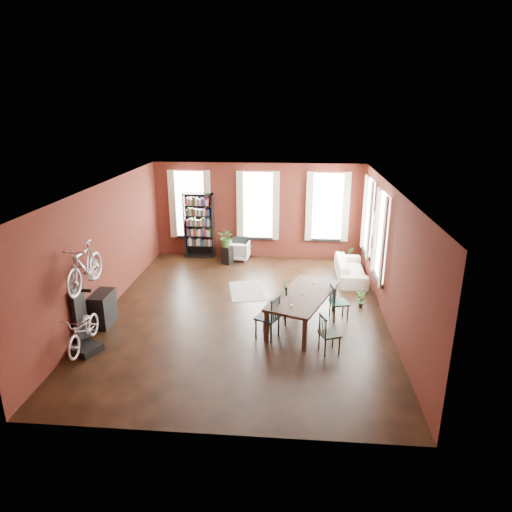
# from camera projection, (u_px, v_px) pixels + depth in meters

# --- Properties ---
(room) EXTENTS (9.00, 9.04, 3.22)m
(room) POSITION_uv_depth(u_px,v_px,m) (256.00, 225.00, 11.46)
(room) COLOR black
(room) RESTS_ON ground
(dining_table) EXTENTS (1.83, 2.57, 0.80)m
(dining_table) POSITION_uv_depth(u_px,v_px,m) (303.00, 310.00, 10.80)
(dining_table) COLOR #443429
(dining_table) RESTS_ON ground
(dining_chair_a) EXTENTS (0.62, 0.62, 1.02)m
(dining_chair_a) POSITION_uv_depth(u_px,v_px,m) (267.00, 317.00, 10.20)
(dining_chair_a) COLOR #1B3B3A
(dining_chair_a) RESTS_ON ground
(dining_chair_b) EXTENTS (0.49, 0.49, 0.99)m
(dining_chair_b) POSITION_uv_depth(u_px,v_px,m) (277.00, 304.00, 10.90)
(dining_chair_b) COLOR black
(dining_chair_b) RESTS_ON ground
(dining_chair_c) EXTENTS (0.52, 0.52, 0.86)m
(dining_chair_c) POSITION_uv_depth(u_px,v_px,m) (330.00, 334.00, 9.61)
(dining_chair_c) COLOR black
(dining_chair_c) RESTS_ON ground
(dining_chair_d) EXTENTS (0.50, 0.50, 0.90)m
(dining_chair_d) POSITION_uv_depth(u_px,v_px,m) (339.00, 302.00, 11.07)
(dining_chair_d) COLOR #1B3B3C
(dining_chair_d) RESTS_ON ground
(bookshelf) EXTENTS (1.00, 0.32, 2.20)m
(bookshelf) POSITION_uv_depth(u_px,v_px,m) (199.00, 226.00, 15.45)
(bookshelf) COLOR black
(bookshelf) RESTS_ON ground
(white_armchair) EXTENTS (0.72, 0.68, 0.69)m
(white_armchair) POSITION_uv_depth(u_px,v_px,m) (239.00, 250.00, 15.39)
(white_armchair) COLOR silver
(white_armchair) RESTS_ON ground
(cream_sofa) EXTENTS (0.61, 2.08, 0.81)m
(cream_sofa) POSITION_uv_depth(u_px,v_px,m) (351.00, 266.00, 13.67)
(cream_sofa) COLOR beige
(cream_sofa) RESTS_ON ground
(striped_rug) EXTENTS (1.18, 1.60, 0.01)m
(striped_rug) POSITION_uv_depth(u_px,v_px,m) (246.00, 291.00, 12.88)
(striped_rug) COLOR black
(striped_rug) RESTS_ON ground
(bike_trainer) EXTENTS (0.69, 0.69, 0.15)m
(bike_trainer) POSITION_uv_depth(u_px,v_px,m) (86.00, 349.00, 9.72)
(bike_trainer) COLOR black
(bike_trainer) RESTS_ON ground
(bike_wall_rack) EXTENTS (0.16, 0.60, 1.30)m
(bike_wall_rack) POSITION_uv_depth(u_px,v_px,m) (80.00, 316.00, 9.95)
(bike_wall_rack) COLOR black
(bike_wall_rack) RESTS_ON ground
(console_table) EXTENTS (0.40, 0.80, 0.80)m
(console_table) POSITION_uv_depth(u_px,v_px,m) (103.00, 309.00, 10.87)
(console_table) COLOR black
(console_table) RESTS_ON ground
(plant_stand) EXTENTS (0.39, 0.39, 0.58)m
(plant_stand) POSITION_uv_depth(u_px,v_px,m) (227.00, 255.00, 14.99)
(plant_stand) COLOR black
(plant_stand) RESTS_ON ground
(plant_by_sofa) EXTENTS (0.40, 0.63, 0.27)m
(plant_by_sofa) POSITION_uv_depth(u_px,v_px,m) (348.00, 260.00, 15.00)
(plant_by_sofa) COLOR #2A4F1F
(plant_by_sofa) RESTS_ON ground
(plant_small) EXTENTS (0.30, 0.49, 0.17)m
(plant_small) POSITION_uv_depth(u_px,v_px,m) (360.00, 304.00, 11.85)
(plant_small) COLOR #2F6127
(plant_small) RESTS_ON ground
(bicycle_floor) EXTENTS (0.56, 0.81, 1.51)m
(bicycle_floor) POSITION_uv_depth(u_px,v_px,m) (82.00, 314.00, 9.43)
(bicycle_floor) COLOR #BEB2AF
(bicycle_floor) RESTS_ON bike_trainer
(bicycle_hung) EXTENTS (0.47, 1.00, 1.66)m
(bicycle_hung) POSITION_uv_depth(u_px,v_px,m) (83.00, 251.00, 9.45)
(bicycle_hung) COLOR #A5A8AD
(bicycle_hung) RESTS_ON bike_wall_rack
(plant_on_stand) EXTENTS (0.71, 0.76, 0.49)m
(plant_on_stand) POSITION_uv_depth(u_px,v_px,m) (226.00, 239.00, 14.83)
(plant_on_stand) COLOR #345C24
(plant_on_stand) RESTS_ON plant_stand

